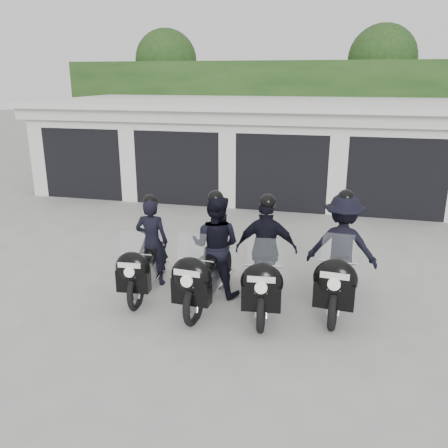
% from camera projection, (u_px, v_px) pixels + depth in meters
% --- Properties ---
extents(ground, '(80.00, 80.00, 0.00)m').
position_uv_depth(ground, '(241.00, 290.00, 8.63)').
color(ground, '#9C9C97').
rests_on(ground, ground).
extents(garage_block, '(16.40, 6.80, 2.96)m').
position_uv_depth(garage_block, '(291.00, 149.00, 15.67)').
color(garage_block, silver).
rests_on(garage_block, ground).
extents(background_vegetation, '(20.00, 3.90, 5.80)m').
position_uv_depth(background_vegetation, '(314.00, 100.00, 19.68)').
color(background_vegetation, '#183312').
rests_on(background_vegetation, ground).
extents(police_bike_a, '(0.70, 2.04, 1.78)m').
position_uv_depth(police_bike_a, '(147.00, 253.00, 8.47)').
color(police_bike_a, black).
rests_on(police_bike_a, ground).
extents(police_bike_b, '(0.93, 2.25, 1.96)m').
position_uv_depth(police_bike_b, '(212.00, 254.00, 8.10)').
color(police_bike_b, black).
rests_on(police_bike_b, ground).
extents(police_bike_c, '(1.11, 2.23, 1.94)m').
position_uv_depth(police_bike_c, '(266.00, 258.00, 7.94)').
color(police_bike_c, black).
rests_on(police_bike_c, ground).
extents(police_bike_d, '(1.24, 2.30, 2.00)m').
position_uv_depth(police_bike_d, '(341.00, 255.00, 7.99)').
color(police_bike_d, black).
rests_on(police_bike_d, ground).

